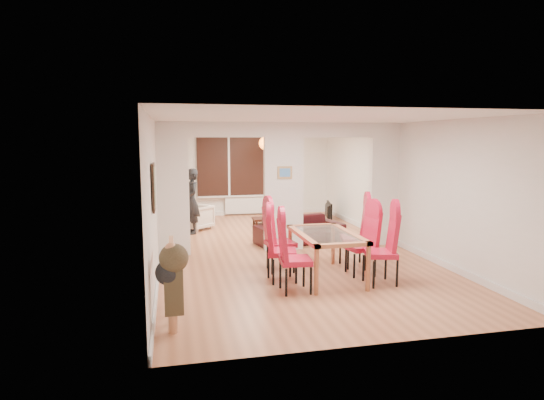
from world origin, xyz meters
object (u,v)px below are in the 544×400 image
object	(u,v)px
sofa	(300,230)
person	(191,201)
dining_chair_ra	(381,248)
coffee_table	(272,222)
dining_chair_lb	(282,247)
dining_chair_la	(295,255)
bottle	(281,212)
dining_chair_rc	(355,234)
armchair	(196,217)
bowl	(275,217)
dining_table	(326,255)
dining_chair_rb	(361,242)
dining_chair_lc	(281,238)
television	(326,211)

from	to	relation	value
sofa	person	size ratio (longest dim) A/B	1.24
sofa	dining_chair_ra	bearing A→B (deg)	-94.76
dining_chair_ra	sofa	distance (m)	3.10
coffee_table	dining_chair_lb	bearing A→B (deg)	-100.33
dining_chair_la	bottle	world-z (taller)	dining_chair_la
dining_chair_rc	person	bearing A→B (deg)	142.06
dining_chair_ra	coffee_table	size ratio (longest dim) A/B	1.19
armchair	coffee_table	xyz separation A→B (m)	(1.96, 0.02, -0.20)
bowl	dining_table	bearing A→B (deg)	-92.27
dining_chair_lb	dining_chair_ra	size ratio (longest dim) A/B	0.96
dining_table	dining_chair_rb	distance (m)	0.67
dining_chair_la	bowl	world-z (taller)	dining_chair_la
sofa	coffee_table	distance (m)	2.00
dining_chair_lb	dining_chair_ra	bearing A→B (deg)	-5.06
dining_chair_la	bowl	size ratio (longest dim) A/B	5.19
dining_chair_lb	dining_chair_rc	distance (m)	1.58
dining_chair_lb	dining_chair_rb	distance (m)	1.37
bowl	sofa	bearing A→B (deg)	-86.60
dining_chair_lc	dining_chair_ra	xyz separation A→B (m)	(1.36, -1.04, 0.01)
dining_chair_lb	armchair	size ratio (longest dim) A/B	1.64
dining_chair_lc	dining_chair_ra	size ratio (longest dim) A/B	0.98
dining_chair_ra	dining_chair_rb	xyz separation A→B (m)	(-0.10, 0.54, -0.03)
dining_chair_rb	armchair	bearing A→B (deg)	109.57
dining_chair_ra	dining_chair_lc	bearing A→B (deg)	156.77
dining_chair_rb	sofa	size ratio (longest dim) A/B	0.57
dining_chair_rb	coffee_table	size ratio (longest dim) A/B	1.13
dining_chair_lc	bottle	xyz separation A→B (m)	(0.94, 3.88, -0.20)
dining_table	dining_chair_lc	distance (m)	0.86
dining_chair_rc	bowl	world-z (taller)	dining_chair_rc
dining_table	bowl	xyz separation A→B (m)	(0.18, 4.53, -0.13)
coffee_table	bowl	distance (m)	0.17
sofa	person	xyz separation A→B (m)	(-2.28, 1.50, 0.50)
dining_chair_ra	bowl	size ratio (longest dim) A/B	5.36
dining_table	dining_chair_la	bearing A→B (deg)	-140.93
dining_chair_lb	sofa	xyz separation A→B (m)	(1.03, 2.58, -0.28)
dining_chair_la	dining_chair_rc	size ratio (longest dim) A/B	0.97
dining_chair_lb	television	xyz separation A→B (m)	(2.53, 5.13, -0.31)
dining_chair_la	dining_chair_rb	distance (m)	1.43
armchair	television	distance (m)	3.70
dining_chair_lc	person	size ratio (longest dim) A/B	0.73
person	dining_chair_la	bearing A→B (deg)	4.04
dining_chair_lc	sofa	size ratio (longest dim) A/B	0.59
dining_chair_rc	dining_chair_ra	bearing A→B (deg)	-75.81
sofa	dining_chair_la	bearing A→B (deg)	-120.02
dining_chair_ra	bottle	world-z (taller)	dining_chair_ra
dining_chair_ra	coffee_table	bearing A→B (deg)	111.40
dining_chair_ra	dining_chair_rb	size ratio (longest dim) A/B	1.05
dining_chair_rc	coffee_table	size ratio (longest dim) A/B	1.19
dining_chair_lc	dining_chair_rc	world-z (taller)	dining_chair_rc
dining_chair_lc	coffee_table	xyz separation A→B (m)	(0.72, 4.00, -0.46)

